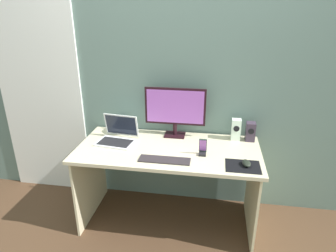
# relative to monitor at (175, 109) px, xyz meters

# --- Properties ---
(ground_plane) EXTENTS (8.00, 8.00, 0.00)m
(ground_plane) POSITION_rel_monitor_xyz_m (-0.02, -0.26, -0.97)
(ground_plane) COLOR #4B3321
(wall_back) EXTENTS (6.00, 0.04, 2.50)m
(wall_back) POSITION_rel_monitor_xyz_m (-0.02, 0.13, 0.28)
(wall_back) COLOR slate
(wall_back) RESTS_ON ground_plane
(door_left) EXTENTS (0.82, 0.02, 2.02)m
(door_left) POSITION_rel_monitor_xyz_m (-1.31, 0.10, 0.04)
(door_left) COLOR white
(door_left) RESTS_ON ground_plane
(desk) EXTENTS (1.49, 0.70, 0.72)m
(desk) POSITION_rel_monitor_xyz_m (-0.02, -0.26, -0.39)
(desk) COLOR beige
(desk) RESTS_ON ground_plane
(monitor) EXTENTS (0.53, 0.14, 0.44)m
(monitor) POSITION_rel_monitor_xyz_m (0.00, 0.00, 0.00)
(monitor) COLOR black
(monitor) RESTS_ON desk
(speaker_right) EXTENTS (0.08, 0.09, 0.16)m
(speaker_right) POSITION_rel_monitor_xyz_m (0.65, 0.00, -0.17)
(speaker_right) COLOR #3B2F3F
(speaker_right) RESTS_ON desk
(speaker_near_monitor) EXTENTS (0.08, 0.08, 0.19)m
(speaker_near_monitor) POSITION_rel_monitor_xyz_m (0.53, 0.00, -0.15)
(speaker_near_monitor) COLOR white
(speaker_near_monitor) RESTS_ON desk
(laptop) EXTENTS (0.34, 0.29, 0.22)m
(laptop) POSITION_rel_monitor_xyz_m (-0.47, -0.20, -0.20)
(laptop) COLOR white
(laptop) RESTS_ON desk
(fishbowl) EXTENTS (0.16, 0.16, 0.16)m
(fishbowl) POSITION_rel_monitor_xyz_m (-0.50, -0.01, -0.17)
(fishbowl) COLOR silver
(fishbowl) RESTS_ON desk
(keyboard_external) EXTENTS (0.39, 0.11, 0.01)m
(keyboard_external) POSITION_rel_monitor_xyz_m (-0.01, -0.47, -0.24)
(keyboard_external) COLOR #302A2C
(keyboard_external) RESTS_ON desk
(mousepad) EXTENTS (0.25, 0.20, 0.00)m
(mousepad) POSITION_rel_monitor_xyz_m (0.56, -0.47, -0.25)
(mousepad) COLOR black
(mousepad) RESTS_ON desk
(mouse) EXTENTS (0.08, 0.11, 0.04)m
(mouse) POSITION_rel_monitor_xyz_m (0.59, -0.46, -0.23)
(mouse) COLOR black
(mouse) RESTS_ON mousepad
(phone_in_dock) EXTENTS (0.06, 0.06, 0.14)m
(phone_in_dock) POSITION_rel_monitor_xyz_m (0.26, -0.33, -0.20)
(phone_in_dock) COLOR black
(phone_in_dock) RESTS_ON desk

